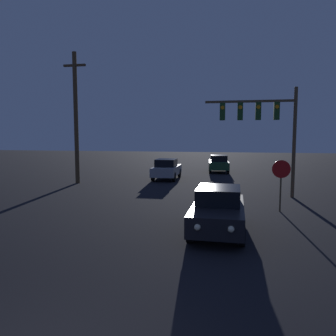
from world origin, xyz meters
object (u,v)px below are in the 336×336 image
(traffic_signal_mast, at_px, (264,121))
(stop_sign, at_px, (281,176))
(utility_pole, at_px, (76,116))
(car_mid, at_px, (167,169))
(car_far, at_px, (219,163))
(car_near, at_px, (218,210))

(traffic_signal_mast, distance_m, stop_sign, 4.23)
(utility_pole, bearing_deg, car_mid, 29.63)
(utility_pole, bearing_deg, car_far, 43.66)
(car_far, relative_size, traffic_signal_mast, 0.73)
(car_mid, relative_size, utility_pole, 0.47)
(car_mid, xyz_separation_m, utility_pole, (-5.49, -3.12, 3.69))
(car_near, distance_m, stop_sign, 4.32)
(car_far, bearing_deg, stop_sign, -82.40)
(car_near, bearing_deg, utility_pole, -43.59)
(stop_sign, bearing_deg, utility_pole, 153.54)
(car_near, height_order, stop_sign, stop_sign)
(car_far, distance_m, utility_pole, 13.04)
(car_mid, height_order, utility_pole, utility_pole)
(stop_sign, bearing_deg, car_far, 102.02)
(car_near, relative_size, car_mid, 1.00)
(car_far, height_order, stop_sign, stop_sign)
(car_near, relative_size, traffic_signal_mast, 0.71)
(car_near, bearing_deg, car_far, -87.01)
(traffic_signal_mast, xyz_separation_m, stop_sign, (0.41, -3.45, -2.42))
(car_far, bearing_deg, traffic_signal_mast, -80.85)
(utility_pole, bearing_deg, stop_sign, -26.46)
(stop_sign, relative_size, utility_pole, 0.25)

